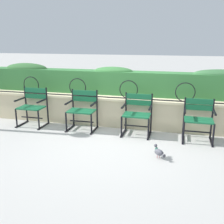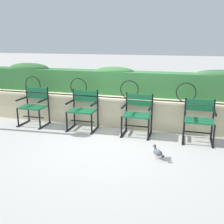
{
  "view_description": "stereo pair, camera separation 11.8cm",
  "coord_description": "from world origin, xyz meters",
  "px_view_note": "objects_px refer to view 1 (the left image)",
  "views": [
    {
      "loc": [
        1.27,
        -4.74,
        1.96
      ],
      "look_at": [
        0.0,
        0.17,
        0.55
      ],
      "focal_mm": 41.68,
      "sensor_mm": 36.0,
      "label": 1
    },
    {
      "loc": [
        1.39,
        -4.71,
        1.96
      ],
      "look_at": [
        0.0,
        0.17,
        0.55
      ],
      "focal_mm": 41.68,
      "sensor_mm": 36.0,
      "label": 2
    }
  ],
  "objects_px": {
    "park_chair_centre_right": "(137,113)",
    "pigeon_far_side": "(159,152)",
    "park_chair_centre_left": "(83,109)",
    "park_chair_rightmost": "(199,118)",
    "park_chair_leftmost": "(33,106)"
  },
  "relations": [
    {
      "from": "park_chair_centre_left",
      "to": "park_chair_centre_right",
      "type": "height_order",
      "value": "park_chair_centre_left"
    },
    {
      "from": "park_chair_leftmost",
      "to": "park_chair_rightmost",
      "type": "xyz_separation_m",
      "value": [
        3.71,
        -0.05,
        -0.01
      ]
    },
    {
      "from": "park_chair_centre_left",
      "to": "pigeon_far_side",
      "type": "bearing_deg",
      "value": -31.78
    },
    {
      "from": "park_chair_leftmost",
      "to": "pigeon_far_side",
      "type": "bearing_deg",
      "value": -19.89
    },
    {
      "from": "park_chair_leftmost",
      "to": "pigeon_far_side",
      "type": "height_order",
      "value": "park_chair_leftmost"
    },
    {
      "from": "park_chair_centre_left",
      "to": "park_chair_rightmost",
      "type": "bearing_deg",
      "value": -1.43
    },
    {
      "from": "park_chair_centre_right",
      "to": "pigeon_far_side",
      "type": "bearing_deg",
      "value": -63.17
    },
    {
      "from": "park_chair_centre_left",
      "to": "park_chair_centre_right",
      "type": "relative_size",
      "value": 1.02
    },
    {
      "from": "park_chair_centre_left",
      "to": "pigeon_far_side",
      "type": "relative_size",
      "value": 3.69
    },
    {
      "from": "park_chair_leftmost",
      "to": "park_chair_centre_right",
      "type": "distance_m",
      "value": 2.48
    },
    {
      "from": "park_chair_centre_left",
      "to": "park_chair_leftmost",
      "type": "bearing_deg",
      "value": -179.26
    },
    {
      "from": "park_chair_centre_left",
      "to": "park_chair_rightmost",
      "type": "height_order",
      "value": "park_chair_centre_left"
    },
    {
      "from": "park_chair_centre_right",
      "to": "pigeon_far_side",
      "type": "height_order",
      "value": "park_chair_centre_right"
    },
    {
      "from": "pigeon_far_side",
      "to": "park_chair_centre_left",
      "type": "bearing_deg",
      "value": 148.22
    },
    {
      "from": "park_chair_centre_right",
      "to": "pigeon_far_side",
      "type": "distance_m",
      "value": 1.29
    }
  ]
}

